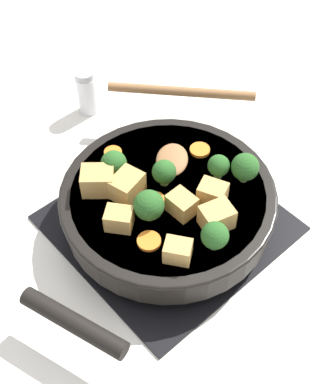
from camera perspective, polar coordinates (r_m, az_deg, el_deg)
ground_plane at (r=0.83m, az=-0.00°, el=-3.40°), size 2.40×2.40×0.00m
front_burner_grate at (r=0.82m, az=-0.00°, el=-2.90°), size 0.31×0.31×0.03m
skillet_pan at (r=0.79m, az=-0.08°, el=-1.12°), size 0.32×0.41×0.05m
wooden_spoon at (r=0.87m, az=1.04°, el=7.90°), size 0.24×0.25×0.02m
tofu_cube_center_large at (r=0.74m, az=1.47°, el=-1.34°), size 0.04×0.03×0.03m
tofu_cube_near_handle at (r=0.76m, az=-4.39°, el=0.64°), size 0.05×0.05×0.04m
tofu_cube_east_chunk at (r=0.72m, az=5.22°, el=-2.69°), size 0.04×0.05×0.03m
tofu_cube_west_chunk at (r=0.72m, az=-5.12°, el=-2.99°), size 0.05×0.05×0.03m
tofu_cube_back_piece at (r=0.69m, az=1.05°, el=-6.30°), size 0.04×0.04×0.03m
tofu_cube_front_piece at (r=0.75m, az=4.77°, el=-0.14°), size 0.05×0.04×0.03m
tofu_cube_mid_small at (r=0.77m, az=-7.48°, el=1.20°), size 0.06×0.06×0.04m
broccoli_floret_near_spoon at (r=0.72m, az=-2.06°, el=-1.45°), size 0.04×0.04×0.05m
broccoli_floret_center_top at (r=0.78m, az=-5.80°, el=3.05°), size 0.04×0.04×0.05m
broccoli_floret_east_rim at (r=0.76m, az=-0.42°, el=2.14°), size 0.04×0.04×0.04m
broccoli_floret_west_rim at (r=0.69m, az=5.02°, el=-4.66°), size 0.04×0.04×0.04m
broccoli_floret_north_edge at (r=0.78m, az=5.42°, el=2.78°), size 0.03×0.03×0.04m
broccoli_floret_south_cluster at (r=0.77m, az=8.23°, el=2.64°), size 0.04×0.04×0.05m
carrot_slice_orange_thin at (r=0.76m, az=-1.60°, el=-0.66°), size 0.03×0.03×0.01m
carrot_slice_near_center at (r=0.71m, az=-2.04°, el=-5.25°), size 0.03×0.03×0.01m
carrot_slice_edge_slice at (r=0.82m, az=-5.89°, el=4.20°), size 0.03×0.03×0.01m
carrot_slice_under_broccoli at (r=0.82m, az=3.41°, el=4.50°), size 0.03×0.03×0.01m
salt_shaker at (r=0.99m, az=-8.65°, el=10.50°), size 0.04×0.04×0.09m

